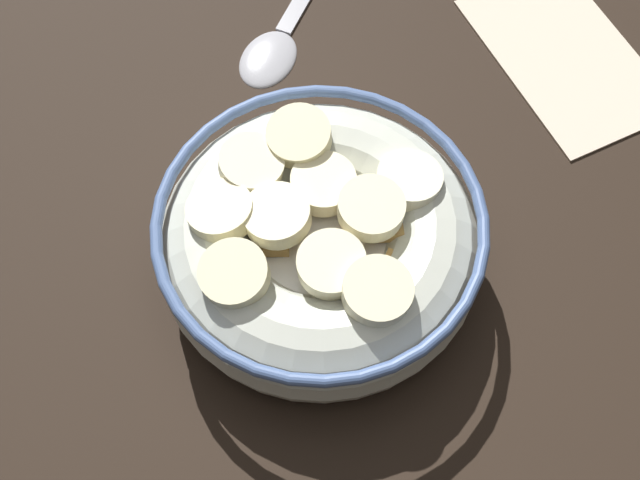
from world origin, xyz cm
name	(u,v)px	position (x,y,z in cm)	size (l,w,h in cm)	color
ground_plane	(320,274)	(0.00, 0.00, -1.00)	(108.22, 108.22, 2.00)	black
cereal_bowl	(319,241)	(0.03, 0.02, 2.87)	(16.11, 16.11, 6.09)	beige
spoon	(281,32)	(15.62, -1.16, 0.34)	(13.85, 10.86, 0.80)	#A5A5AD
folded_napkin	(565,54)	(10.38, -17.34, 0.15)	(12.96, 7.78, 0.30)	beige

